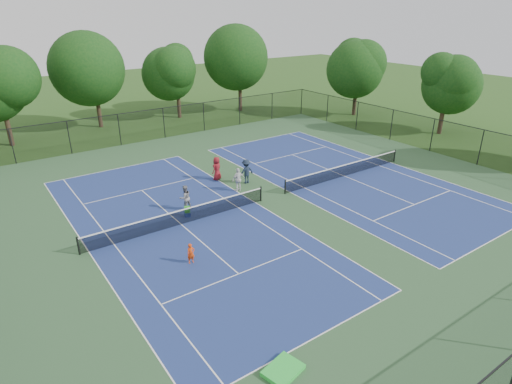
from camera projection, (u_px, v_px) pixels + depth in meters
ground at (273, 197)px, 29.62m from camera, size 140.00×140.00×0.00m
court_pad at (273, 197)px, 29.62m from camera, size 36.00×36.00×0.01m
tennis_court_left at (181, 223)px, 25.89m from camera, size 12.00×23.83×1.07m
tennis_court_right at (345, 175)px, 33.28m from camera, size 12.00×23.83×1.07m
perimeter_fence at (273, 176)px, 28.98m from camera, size 36.08×36.08×3.02m
tree_back_b at (92, 65)px, 44.38m from camera, size 7.60×7.60×10.03m
tree_back_c at (176, 70)px, 48.83m from camera, size 6.00×6.00×8.40m
tree_back_d at (240, 54)px, 51.76m from camera, size 7.80×7.80×10.37m
tree_side_e at (358, 66)px, 49.94m from camera, size 6.60×6.60×8.87m
tree_side_f at (448, 82)px, 42.44m from camera, size 5.80×5.80×8.12m
child_player at (191, 253)px, 21.84m from camera, size 0.42×0.30×1.11m
instructor at (185, 198)px, 27.53m from camera, size 0.87×0.71×1.68m
bystander_a at (238, 179)px, 30.36m from camera, size 1.03×0.47×1.73m
bystander_b at (246, 171)px, 31.68m from camera, size 1.20×0.70×1.85m
bystander_c at (217, 168)px, 32.35m from camera, size 1.03×0.89×1.79m
ball_crate at (188, 214)px, 26.88m from camera, size 0.43×0.39×0.29m
ball_hopper at (187, 210)px, 26.74m from camera, size 0.42×0.39×0.38m
green_tarp at (283, 370)px, 15.43m from camera, size 1.59×1.32×0.17m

